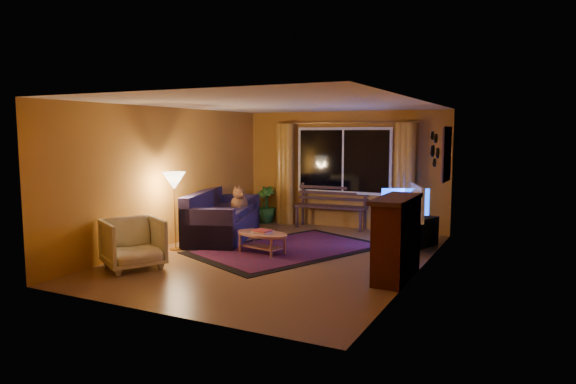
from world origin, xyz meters
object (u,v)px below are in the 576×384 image
at_px(bench, 330,217).
at_px(sofa, 223,215).
at_px(armchair, 133,241).
at_px(floor_lamp, 175,212).
at_px(coffee_table, 262,243).
at_px(tv_console, 410,234).

relative_size(bench, sofa, 0.69).
xyz_separation_m(bench, armchair, (-1.47, -4.37, 0.18)).
xyz_separation_m(armchair, floor_lamp, (-0.21, 1.26, 0.26)).
bearing_deg(coffee_table, tv_console, 35.63).
xyz_separation_m(sofa, armchair, (0.02, -2.48, -0.04)).
bearing_deg(coffee_table, bench, 86.45).
relative_size(armchair, floor_lamp, 0.62).
relative_size(armchair, tv_console, 0.67).
xyz_separation_m(bench, floor_lamp, (-1.68, -3.11, 0.44)).
bearing_deg(armchair, coffee_table, -7.85).
xyz_separation_m(coffee_table, tv_console, (2.15, 1.54, 0.08)).
distance_m(bench, sofa, 2.42).
xyz_separation_m(armchair, coffee_table, (1.30, 1.67, -0.24)).
xyz_separation_m(floor_lamp, tv_console, (3.66, 1.95, -0.41)).
height_order(bench, tv_console, tv_console).
relative_size(coffee_table, tv_console, 0.79).
relative_size(sofa, tv_console, 1.80).
bearing_deg(bench, sofa, -132.03).
bearing_deg(armchair, bench, 11.45).
distance_m(sofa, coffee_table, 1.57).
height_order(bench, coffee_table, bench).
bearing_deg(bench, coffee_table, -97.54).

